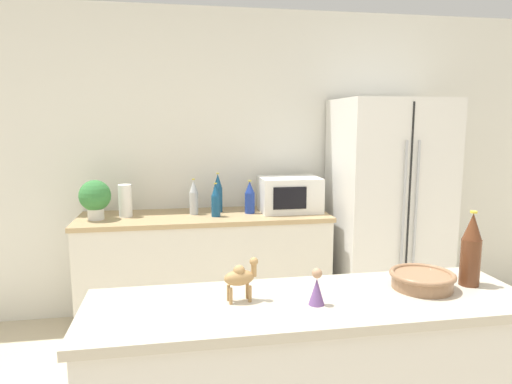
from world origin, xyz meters
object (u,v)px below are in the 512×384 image
(paper_towel_roll, at_px, (125,201))
(back_bottle_2, at_px, (194,197))
(microwave, at_px, (290,194))
(back_bottle_0, at_px, (218,193))
(wise_man_figurine_blue, at_px, (317,289))
(refrigerator, at_px, (387,209))
(potted_plant, at_px, (95,197))
(back_bottle_1, at_px, (250,198))
(wine_bottle, at_px, (471,250))
(camel_figurine, at_px, (241,277))
(back_bottle_3, at_px, (216,201))
(fruit_bowl, at_px, (422,279))

(paper_towel_roll, bearing_deg, back_bottle_2, 0.41)
(microwave, height_order, back_bottle_0, back_bottle_0)
(wise_man_figurine_blue, bearing_deg, refrigerator, 58.15)
(potted_plant, xyz_separation_m, back_bottle_1, (1.18, 0.04, -0.04))
(potted_plant, distance_m, paper_towel_roll, 0.22)
(back_bottle_1, relative_size, wine_bottle, 0.88)
(back_bottle_2, bearing_deg, wine_bottle, -63.28)
(paper_towel_roll, relative_size, back_bottle_2, 0.88)
(camel_figurine, bearing_deg, refrigerator, 51.90)
(back_bottle_2, relative_size, back_bottle_3, 1.09)
(wine_bottle, bearing_deg, wise_man_figurine_blue, -172.54)
(back_bottle_2, relative_size, wise_man_figurine_blue, 2.12)
(back_bottle_1, distance_m, back_bottle_2, 0.44)
(fruit_bowl, relative_size, camel_figurine, 1.57)
(fruit_bowl, bearing_deg, back_bottle_0, 106.31)
(refrigerator, relative_size, back_bottle_1, 6.81)
(wine_bottle, bearing_deg, microwave, 96.69)
(paper_towel_roll, bearing_deg, back_bottle_1, -1.66)
(potted_plant, distance_m, back_bottle_1, 1.18)
(back_bottle_2, bearing_deg, fruit_bowl, -68.13)
(refrigerator, distance_m, wise_man_figurine_blue, 2.36)
(back_bottle_0, height_order, wine_bottle, wine_bottle)
(refrigerator, relative_size, paper_towel_roll, 7.22)
(wine_bottle, relative_size, wise_man_figurine_blue, 2.24)
(back_bottle_3, xyz_separation_m, camel_figurine, (-0.07, -1.90, 0.05))
(wine_bottle, bearing_deg, potted_plant, 132.01)
(potted_plant, height_order, wise_man_figurine_blue, potted_plant)
(back_bottle_0, height_order, back_bottle_3, back_bottle_0)
(paper_towel_roll, distance_m, back_bottle_1, 0.97)
(refrigerator, xyz_separation_m, fruit_bowl, (-0.79, -1.91, 0.11))
(back_bottle_1, bearing_deg, camel_figurine, -100.12)
(microwave, distance_m, fruit_bowl, 2.00)
(back_bottle_3, height_order, wine_bottle, wine_bottle)
(potted_plant, relative_size, paper_towel_roll, 1.19)
(microwave, height_order, wine_bottle, wine_bottle)
(back_bottle_0, xyz_separation_m, back_bottle_1, (0.25, -0.10, -0.03))
(wine_bottle, xyz_separation_m, fruit_bowl, (-0.20, -0.00, -0.11))
(back_bottle_3, distance_m, wise_man_figurine_blue, 1.99)
(paper_towel_roll, xyz_separation_m, camel_figurine, (0.61, -2.01, 0.05))
(microwave, relative_size, back_bottle_2, 1.69)
(wine_bottle, bearing_deg, fruit_bowl, -179.44)
(microwave, bearing_deg, camel_figurine, -108.91)
(refrigerator, distance_m, back_bottle_3, 1.43)
(fruit_bowl, bearing_deg, microwave, 90.86)
(microwave, distance_m, back_bottle_3, 0.62)
(paper_towel_roll, bearing_deg, wine_bottle, -52.57)
(potted_plant, height_order, back_bottle_0, back_bottle_0)
(refrigerator, relative_size, microwave, 3.77)
(paper_towel_roll, distance_m, camel_figurine, 2.10)
(fruit_bowl, xyz_separation_m, wise_man_figurine_blue, (-0.45, -0.08, 0.02))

